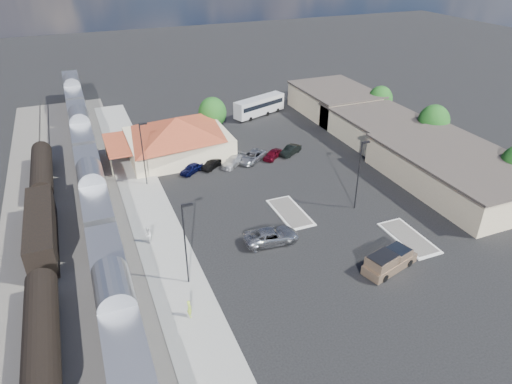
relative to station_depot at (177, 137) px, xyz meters
name	(u,v)px	position (x,y,z in m)	size (l,w,h in m)	color
ground	(267,228)	(4.56, -24.00, -3.13)	(280.00, 280.00, 0.00)	black
railbed	(73,230)	(-16.44, -16.00, -3.07)	(16.00, 100.00, 0.12)	#4C4944
platform	(154,223)	(-7.44, -18.00, -3.04)	(5.50, 92.00, 0.18)	gray
passenger_train	(95,196)	(-13.44, -13.94, -0.26)	(3.00, 104.00, 5.55)	silver
freight_cars	(42,231)	(-19.44, -17.89, -1.21)	(2.80, 46.00, 4.00)	black
station_depot	(177,137)	(0.00, 0.00, 0.00)	(18.35, 12.24, 6.20)	beige
buildings_east	(392,134)	(32.56, -9.72, -0.86)	(14.40, 51.40, 4.80)	#C6B28C
traffic_island_south	(290,212)	(8.56, -22.00, -3.03)	(3.30, 7.50, 0.21)	silver
traffic_island_north	(409,238)	(18.56, -32.00, -3.03)	(3.30, 7.50, 0.21)	silver
lamp_plat_s	(186,238)	(-6.34, -30.00, 2.21)	(1.08, 0.25, 9.00)	black
lamp_plat_n	(143,149)	(-6.34, -8.00, 2.21)	(1.08, 0.25, 9.00)	black
lamp_lot	(360,170)	(16.66, -24.00, 2.21)	(1.08, 0.25, 9.00)	black
tree_east_b	(434,122)	(38.56, -12.00, 1.09)	(4.94, 4.94, 6.96)	#382314
tree_east_c	(380,99)	(38.56, 2.00, 0.63)	(4.41, 4.41, 6.21)	#382314
tree_depot	(212,112)	(7.56, 6.00, 0.89)	(4.71, 4.71, 6.63)	#382314
pickup_truck	(390,261)	(13.19, -35.57, -2.12)	(6.55, 3.80, 2.13)	#A08062
suv	(271,236)	(3.89, -26.78, -2.27)	(2.84, 6.16, 1.71)	#929399
coach_bus	(259,105)	(18.64, 12.00, -1.11)	(11.06, 6.04, 3.50)	white
person_a	(189,308)	(-7.54, -34.58, -2.04)	(0.66, 0.43, 1.82)	#ACCF40
person_b	(148,235)	(-8.80, -21.84, -1.99)	(0.93, 0.73, 1.92)	silver
parked_car_a	(191,168)	(0.25, -6.63, -2.46)	(1.58, 3.94, 1.34)	#0B0F3B
parked_car_b	(212,164)	(3.45, -6.33, -2.50)	(1.35, 3.86, 1.27)	black
parked_car_c	(233,161)	(6.65, -6.63, -2.43)	(1.95, 4.80, 1.39)	beige
parked_car_d	(252,157)	(9.85, -6.33, -2.38)	(2.48, 5.38, 1.50)	gray
parked_car_e	(273,154)	(13.05, -6.63, -2.46)	(1.58, 3.94, 1.34)	maroon
parked_car_f	(290,150)	(16.25, -6.33, -2.43)	(1.48, 4.25, 1.40)	black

